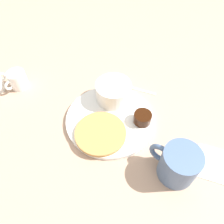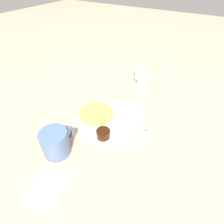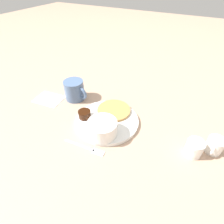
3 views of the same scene
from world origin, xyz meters
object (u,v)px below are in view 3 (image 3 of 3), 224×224
at_px(creamer_pitcher_near, 194,147).
at_px(plate, 107,121).
at_px(coffee_mug, 75,90).
at_px(bowl, 102,128).
at_px(creamer_pitcher_far, 215,145).
at_px(fork, 89,149).

bearing_deg(creamer_pitcher_near, plate, -179.23).
relative_size(coffee_mug, creamer_pitcher_near, 1.50).
xyz_separation_m(plate, creamer_pitcher_near, (0.30, 0.00, 0.02)).
distance_m(plate, creamer_pitcher_near, 0.30).
height_order(bowl, creamer_pitcher_near, bowl).
bearing_deg(creamer_pitcher_far, creamer_pitcher_near, -145.77).
bearing_deg(fork, creamer_pitcher_near, 25.58).
distance_m(plate, creamer_pitcher_far, 0.36).
distance_m(bowl, coffee_mug, 0.25).
bearing_deg(creamer_pitcher_near, coffee_mug, 172.65).
relative_size(coffee_mug, fork, 0.78).
bearing_deg(plate, coffee_mug, 160.61).
xyz_separation_m(plate, coffee_mug, (-0.19, 0.07, 0.04)).
bearing_deg(creamer_pitcher_far, plate, -173.47).
relative_size(plate, coffee_mug, 2.07).
bearing_deg(bowl, fork, -100.21).
relative_size(bowl, creamer_pitcher_near, 1.30).
distance_m(plate, coffee_mug, 0.21).
distance_m(coffee_mug, creamer_pitcher_far, 0.55).
xyz_separation_m(coffee_mug, creamer_pitcher_far, (0.55, -0.03, -0.02)).
height_order(creamer_pitcher_near, creamer_pitcher_far, creamer_pitcher_near).
bearing_deg(plate, creamer_pitcher_far, 6.53).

